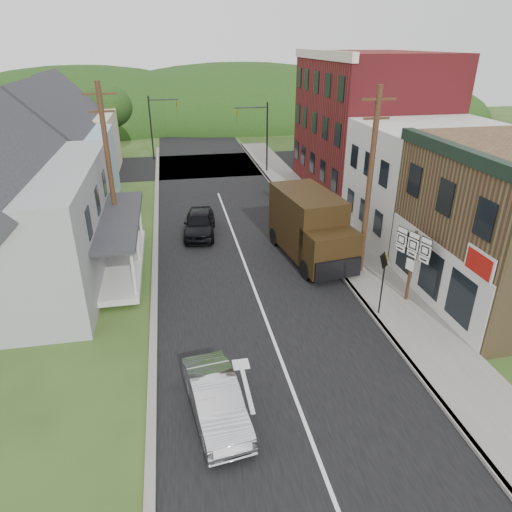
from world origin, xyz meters
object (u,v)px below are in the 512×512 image
silver_sedan (216,400)px  delivery_van (311,227)px  dark_sedan (200,223)px  warning_sign (383,274)px  route_sign_cluster (412,256)px

silver_sedan → delivery_van: bearing=52.0°
dark_sedan → warning_sign: warning_sign is taller
delivery_van → route_sign_cluster: delivery_van is taller
warning_sign → route_sign_cluster: bearing=28.5°
silver_sedan → route_sign_cluster: 10.67m
route_sign_cluster → dark_sedan: bearing=112.8°
delivery_van → warning_sign: size_ratio=2.25×
silver_sedan → delivery_van: size_ratio=0.62×
warning_sign → dark_sedan: bearing=124.7°
delivery_van → dark_sedan: bearing=134.6°
silver_sedan → delivery_van: delivery_van is taller
silver_sedan → dark_sedan: bearing=79.8°
silver_sedan → route_sign_cluster: route_sign_cluster is taller
delivery_van → warning_sign: 6.27m
silver_sedan → dark_sedan: dark_sedan is taller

